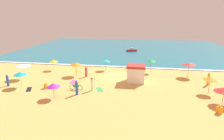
# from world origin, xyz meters

# --- Properties ---
(ground_plane) EXTENTS (60.00, 60.00, 0.00)m
(ground_plane) POSITION_xyz_m (0.00, 0.00, 0.00)
(ground_plane) COLOR #E0A856
(ocean_water) EXTENTS (60.00, 44.00, 0.10)m
(ocean_water) POSITION_xyz_m (0.00, 28.00, 0.05)
(ocean_water) COLOR teal
(ocean_water) RESTS_ON ground_plane
(wave_breaker_foam) EXTENTS (57.00, 0.70, 0.01)m
(wave_breaker_foam) POSITION_xyz_m (0.00, 6.30, 0.10)
(wave_breaker_foam) COLOR white
(wave_breaker_foam) RESTS_ON ocean_water
(lifeguard_cabana) EXTENTS (2.69, 2.51, 2.58)m
(lifeguard_cabana) POSITION_xyz_m (3.74, -1.66, 1.31)
(lifeguard_cabana) COLOR white
(lifeguard_cabana) RESTS_ON ground_plane
(beach_umbrella_0) EXTENTS (2.80, 2.80, 2.28)m
(beach_umbrella_0) POSITION_xyz_m (-5.97, -0.18, 1.99)
(beach_umbrella_0) COLOR #4C3823
(beach_umbrella_0) RESTS_ON ground_plane
(beach_umbrella_1) EXTENTS (2.16, 2.15, 2.33)m
(beach_umbrella_1) POSITION_xyz_m (6.06, 3.65, 2.11)
(beach_umbrella_1) COLOR #4C3823
(beach_umbrella_1) RESTS_ON ground_plane
(beach_umbrella_2) EXTENTS (2.93, 2.93, 2.34)m
(beach_umbrella_2) POSITION_xyz_m (11.95, 2.14, 2.12)
(beach_umbrella_2) COLOR #4C3823
(beach_umbrella_2) RESTS_ON ground_plane
(beach_umbrella_3) EXTENTS (2.51, 2.49, 2.01)m
(beach_umbrella_3) POSITION_xyz_m (13.58, -7.65, 1.72)
(beach_umbrella_3) COLOR #4C3823
(beach_umbrella_3) RESTS_ON ground_plane
(beach_umbrella_4) EXTENTS (2.33, 2.33, 2.12)m
(beach_umbrella_4) POSITION_xyz_m (13.06, -4.57, 1.89)
(beach_umbrella_4) COLOR #4C3823
(beach_umbrella_4) RESTS_ON ground_plane
(beach_umbrella_5) EXTENTS (2.14, 2.13, 1.90)m
(beach_umbrella_5) POSITION_xyz_m (-5.64, -9.09, 1.63)
(beach_umbrella_5) COLOR #4C3823
(beach_umbrella_5) RESTS_ON ground_plane
(beach_umbrella_6) EXTENTS (2.53, 2.53, 2.15)m
(beach_umbrella_6) POSITION_xyz_m (-11.76, -6.26, 1.92)
(beach_umbrella_6) COLOR silver
(beach_umbrella_6) RESTS_ON ground_plane
(beach_umbrella_7) EXTENTS (3.02, 3.02, 2.40)m
(beach_umbrella_7) POSITION_xyz_m (-13.52, -2.82, 2.14)
(beach_umbrella_7) COLOR silver
(beach_umbrella_7) RESTS_ON ground_plane
(beach_umbrella_8) EXTENTS (2.21, 2.21, 1.90)m
(beach_umbrella_8) POSITION_xyz_m (-11.09, 2.39, 1.69)
(beach_umbrella_8) COLOR silver
(beach_umbrella_8) RESTS_ON ground_plane
(beach_umbrella_9) EXTENTS (2.08, 2.09, 2.00)m
(beach_umbrella_9) POSITION_xyz_m (-1.83, 3.84, 1.75)
(beach_umbrella_9) COLOR #4C3823
(beach_umbrella_9) RESTS_ON ground_plane
(parked_bicycle) EXTENTS (1.82, 0.16, 0.76)m
(parked_bicycle) POSITION_xyz_m (-3.94, -6.17, 0.38)
(parked_bicycle) COLOR black
(parked_bicycle) RESTS_ON ground_plane
(beachgoer_0) EXTENTS (0.42, 0.42, 1.71)m
(beachgoer_0) POSITION_xyz_m (-4.23, -0.50, 0.80)
(beachgoer_0) COLOR red
(beachgoer_0) RESTS_ON ground_plane
(beachgoer_1) EXTENTS (0.49, 0.49, 1.66)m
(beachgoer_1) POSITION_xyz_m (-13.82, -6.26, 0.77)
(beachgoer_1) COLOR blue
(beachgoer_1) RESTS_ON ground_plane
(beachgoer_2) EXTENTS (0.30, 0.30, 1.78)m
(beachgoer_2) POSITION_xyz_m (-1.77, -6.05, 0.89)
(beachgoer_2) COLOR white
(beachgoer_2) RESTS_ON ground_plane
(beachgoer_3) EXTENTS (0.50, 0.50, 0.81)m
(beachgoer_3) POSITION_xyz_m (-8.14, -6.31, 0.34)
(beachgoer_3) COLOR orange
(beachgoer_3) RESTS_ON ground_plane
(beachgoer_4) EXTENTS (0.60, 0.60, 0.92)m
(beachgoer_4) POSITION_xyz_m (12.47, -9.94, 0.39)
(beachgoer_4) COLOR orange
(beachgoer_4) RESTS_ON ground_plane
(beachgoer_5) EXTENTS (0.37, 0.37, 1.75)m
(beachgoer_5) POSITION_xyz_m (13.90, -1.47, 0.82)
(beachgoer_5) COLOR orange
(beachgoer_5) RESTS_ON ground_plane
(beachgoer_6) EXTENTS (0.44, 0.44, 1.85)m
(beachgoer_6) POSITION_xyz_m (-3.28, -7.69, 0.88)
(beachgoer_6) COLOR blue
(beachgoer_6) RESTS_ON ground_plane
(beach_towel_0) EXTENTS (1.29, 1.83, 0.01)m
(beach_towel_0) POSITION_xyz_m (-10.20, -7.06, 0.01)
(beach_towel_0) COLOR black
(beach_towel_0) RESTS_ON ground_plane
(beach_towel_1) EXTENTS (0.94, 1.75, 0.01)m
(beach_towel_1) POSITION_xyz_m (-5.38, -3.22, 0.01)
(beach_towel_1) COLOR #D84CA5
(beach_towel_1) RESTS_ON ground_plane
(beach_towel_2) EXTENTS (1.54, 1.31, 0.01)m
(beach_towel_2) POSITION_xyz_m (-6.66, 2.57, 0.01)
(beach_towel_2) COLOR orange
(beach_towel_2) RESTS_ON ground_plane
(beach_towel_3) EXTENTS (1.42, 1.89, 0.01)m
(beach_towel_3) POSITION_xyz_m (-0.87, -5.65, 0.01)
(beach_towel_3) COLOR green
(beach_towel_3) RESTS_ON ground_plane
(small_boat_0) EXTENTS (2.95, 1.93, 1.00)m
(small_boat_0) POSITION_xyz_m (1.70, 23.26, 0.43)
(small_boat_0) COLOR red
(small_boat_0) RESTS_ON ocean_water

